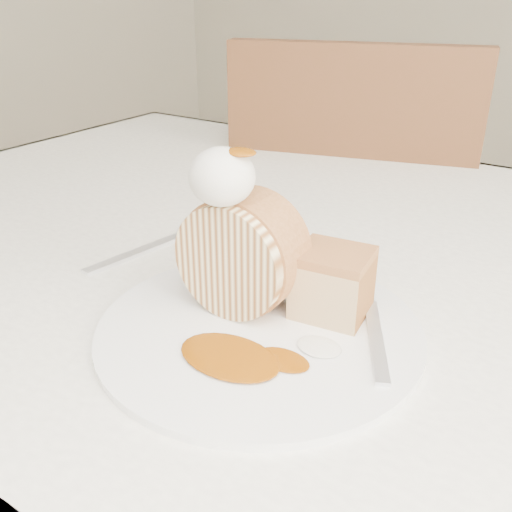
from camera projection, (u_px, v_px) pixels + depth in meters
The scene contains 10 objects.
table at pixel (326, 310), 0.72m from camera, with size 1.40×0.90×0.75m.
chair_far at pixel (350, 238), 1.22m from camera, with size 0.55×0.55×0.94m.
plate at pixel (259, 329), 0.51m from camera, with size 0.29×0.29×0.01m, color white.
roulade_slice at pixel (242, 254), 0.51m from camera, with size 0.11×0.11×0.06m, color #F7E5AB.
cake_chunk at pixel (332, 287), 0.51m from camera, with size 0.06×0.06×0.05m, color #A96A40.
whipped_cream at pixel (222, 177), 0.47m from camera, with size 0.06×0.06×0.05m, color white.
caramel_drizzle at pixel (240, 144), 0.45m from camera, with size 0.03×0.02×0.01m, color #7E3C05.
caramel_pool at pixel (229, 357), 0.46m from camera, with size 0.09×0.06×0.00m, color #7E3C05, non-canonical shape.
fork at pixel (376, 339), 0.48m from camera, with size 0.02×0.17×0.00m, color silver.
spoon at pixel (140, 252), 0.65m from camera, with size 0.03×0.18×0.00m, color silver.
Camera 1 is at (0.27, -0.36, 1.03)m, focal length 40.00 mm.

